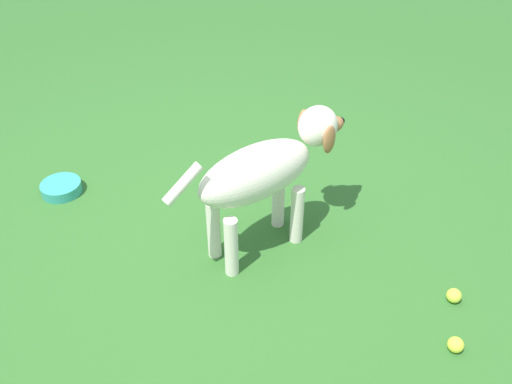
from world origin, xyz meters
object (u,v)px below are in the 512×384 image
(tennis_ball_1, at_px, (454,296))
(water_bowl, at_px, (61,188))
(dog, at_px, (266,170))
(tennis_ball_0, at_px, (456,345))

(tennis_ball_1, xyz_separation_m, water_bowl, (-2.10, 0.09, -0.00))
(dog, bearing_deg, water_bowl, 123.96)
(dog, relative_size, tennis_ball_0, 12.63)
(tennis_ball_0, height_order, water_bowl, tennis_ball_0)
(tennis_ball_0, bearing_deg, tennis_ball_1, 94.91)
(dog, distance_m, tennis_ball_0, 1.07)
(dog, height_order, tennis_ball_1, dog)
(tennis_ball_0, height_order, tennis_ball_1, same)
(dog, height_order, tennis_ball_0, dog)
(dog, height_order, water_bowl, dog)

